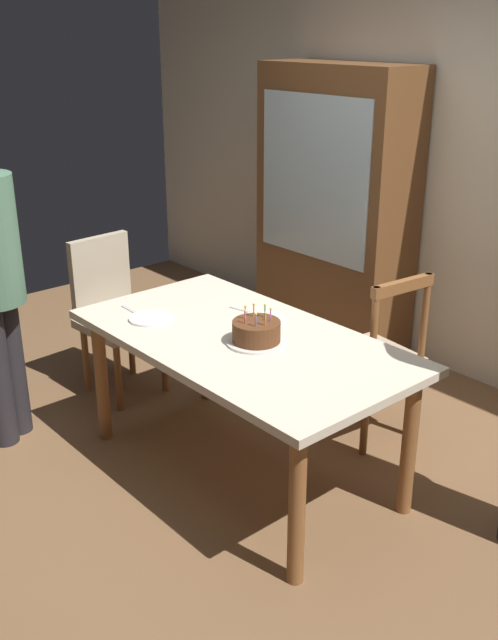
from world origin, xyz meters
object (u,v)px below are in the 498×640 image
(birthday_cake, at_px, (257,333))
(plate_near_celebrant, at_px, (151,318))
(china_cabinet, at_px, (335,211))
(chair_upholstered, at_px, (113,307))
(plate_far_side, at_px, (262,320))
(chair_spindle_back, at_px, (373,358))
(dining_table, at_px, (242,354))

(birthday_cake, xyz_separation_m, plate_near_celebrant, (-0.57, -0.21, -0.05))
(china_cabinet, bearing_deg, chair_upholstered, -103.86)
(birthday_cake, distance_m, chair_upholstered, 1.36)
(china_cabinet, bearing_deg, birthday_cake, -58.31)
(plate_near_celebrant, bearing_deg, birthday_cake, 20.34)
(plate_near_celebrant, distance_m, plate_far_side, 0.56)
(chair_spindle_back, height_order, chair_upholstered, same)
(plate_near_celebrant, height_order, chair_spindle_back, chair_spindle_back)
(china_cabinet, bearing_deg, chair_spindle_back, -37.19)
(birthday_cake, height_order, plate_far_side, birthday_cake)
(birthday_cake, xyz_separation_m, china_cabinet, (-0.96, 1.55, 0.15))
(chair_upholstered, height_order, china_cabinet, china_cabinet)
(birthday_cake, distance_m, plate_far_side, 0.28)
(birthday_cake, height_order, china_cabinet, china_cabinet)
(chair_spindle_back, bearing_deg, china_cabinet, 142.81)
(plate_far_side, xyz_separation_m, chair_upholstered, (-1.15, -0.18, -0.22))
(dining_table, bearing_deg, china_cabinet, 118.83)
(plate_near_celebrant, xyz_separation_m, chair_upholstered, (-0.77, 0.23, -0.22))
(birthday_cake, distance_m, china_cabinet, 1.83)
(birthday_cake, height_order, chair_upholstered, chair_upholstered)
(plate_far_side, bearing_deg, dining_table, -67.58)
(dining_table, distance_m, plate_far_side, 0.24)
(birthday_cake, xyz_separation_m, chair_spindle_back, (0.08, 0.77, -0.34))
(chair_upholstered, relative_size, china_cabinet, 0.50)
(china_cabinet, bearing_deg, dining_table, -61.17)
(dining_table, height_order, china_cabinet, china_cabinet)
(plate_far_side, height_order, chair_spindle_back, chair_spindle_back)
(dining_table, distance_m, chair_upholstered, 1.24)
(dining_table, xyz_separation_m, plate_near_celebrant, (-0.47, -0.21, 0.09))
(dining_table, xyz_separation_m, plate_far_side, (-0.08, 0.21, 0.09))
(plate_far_side, distance_m, china_cabinet, 1.57)
(chair_spindle_back, bearing_deg, plate_near_celebrant, -123.35)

